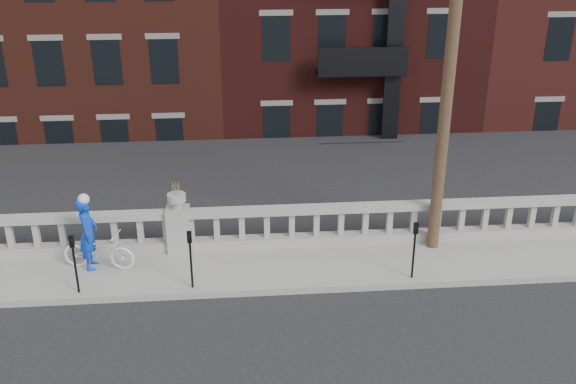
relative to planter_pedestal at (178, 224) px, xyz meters
name	(u,v)px	position (x,y,z in m)	size (l,w,h in m)	color
ground	(166,354)	(0.00, -3.95, -0.83)	(120.00, 120.00, 0.00)	black
sidewalk	(178,271)	(0.00, -0.95, -0.76)	(32.00, 2.20, 0.15)	gray
balustrade	(179,231)	(0.00, 0.00, -0.19)	(28.00, 0.34, 1.03)	gray
planter_pedestal	(178,224)	(0.00, 0.00, 0.00)	(0.55, 0.55, 1.76)	gray
lower_level	(214,27)	(0.56, 19.09, 1.80)	(80.00, 44.00, 20.80)	#605E59
utility_pole	(453,37)	(6.20, -0.35, 4.41)	(1.60, 0.28, 10.00)	#422D1E
parking_meter_b	(74,258)	(-2.05, -1.80, 0.17)	(0.10, 0.09, 1.36)	black
parking_meter_c	(190,253)	(0.39, -1.80, 0.17)	(0.10, 0.09, 1.36)	black
parking_meter_d	(414,244)	(5.30, -1.80, 0.17)	(0.10, 0.09, 1.36)	black
bicycle	(99,251)	(-1.78, -0.75, -0.24)	(0.59, 1.68, 0.89)	white
cyclist	(88,233)	(-1.97, -0.70, 0.18)	(0.63, 0.41, 1.73)	#0C39C0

